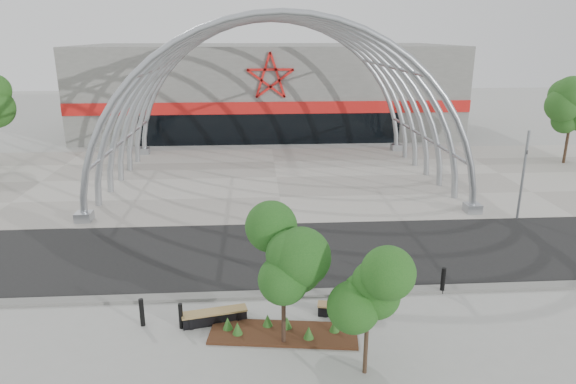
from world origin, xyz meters
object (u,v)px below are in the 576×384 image
at_px(bench_0, 215,317).
at_px(bench_1, 347,311).
at_px(street_tree_0, 283,254).
at_px(signal_pole, 523,174).
at_px(bollard_2, 307,276).
at_px(street_tree_1, 369,291).

height_order(bench_0, bench_1, bench_0).
relative_size(street_tree_0, bench_0, 1.91).
distance_m(signal_pole, bollard_2, 13.45).
relative_size(signal_pole, bench_0, 2.10).
bearing_deg(bench_1, street_tree_1, -90.35).
xyz_separation_m(bench_1, bollard_2, (-1.12, 1.99, 0.32)).
bearing_deg(bench_0, street_tree_0, -31.28).
distance_m(signal_pole, bench_0, 17.36).
xyz_separation_m(signal_pole, street_tree_1, (-10.37, -11.77, 0.16)).
height_order(street_tree_0, bench_1, street_tree_0).
distance_m(signal_pole, bench_1, 13.74).
bearing_deg(signal_pole, street_tree_1, -131.38).
distance_m(signal_pole, street_tree_0, 16.21).
bearing_deg(bench_0, bollard_2, 33.32).
distance_m(street_tree_0, bollard_2, 4.38).
xyz_separation_m(signal_pole, bench_0, (-14.73, -8.92, -2.16)).
bearing_deg(street_tree_1, bollard_2, 102.43).
bearing_deg(signal_pole, street_tree_0, -140.79).
distance_m(street_tree_1, bollard_2, 5.50).
xyz_separation_m(street_tree_0, bench_1, (2.20, 1.48, -2.78)).
relative_size(bench_0, bollard_2, 2.08).
bearing_deg(street_tree_1, bench_1, 89.65).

